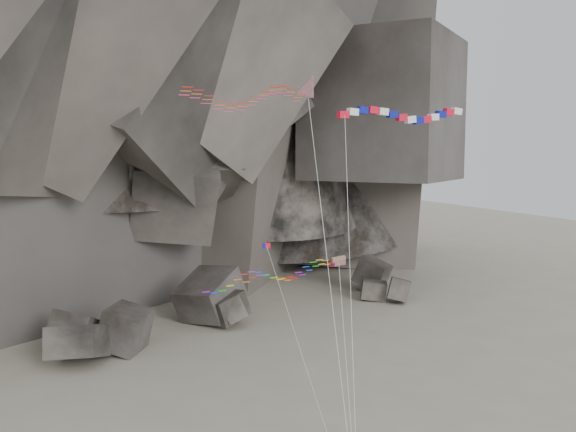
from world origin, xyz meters
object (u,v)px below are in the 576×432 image
delta_kite (243,96)px  parafoil_kite (269,275)px  pennant_kite (278,284)px  banner_kite (403,116)px

delta_kite → parafoil_kite: bearing=32.0°
pennant_kite → delta_kite: bearing=-149.2°
parafoil_kite → delta_kite: bearing=-128.1°
parafoil_kite → pennant_kite: bearing=-87.9°
banner_kite → parafoil_kite: banner_kite is taller
parafoil_kite → pennant_kite: size_ratio=0.97×
delta_kite → banner_kite: (13.64, 0.03, -1.12)m
banner_kite → pennant_kite: (-10.06, 1.58, -11.96)m
delta_kite → parafoil_kite: (3.86, 3.35, -12.83)m
banner_kite → parafoil_kite: bearing=167.8°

